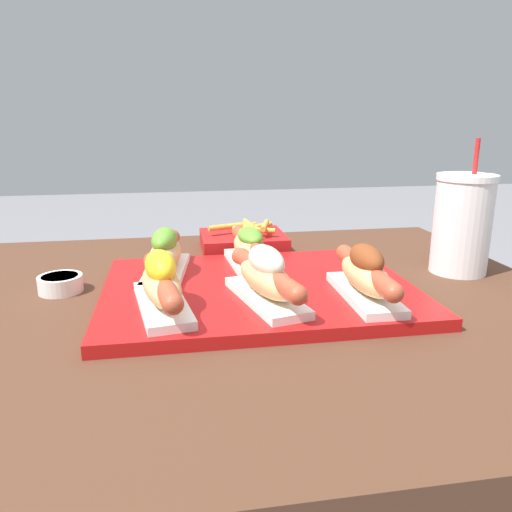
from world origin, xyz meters
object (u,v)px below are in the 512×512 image
at_px(hot_dog_0, 161,283).
at_px(fries_basket, 244,241).
at_px(hot_dog_2, 365,274).
at_px(hot_dog_1, 266,277).
at_px(sauce_bowl, 60,283).
at_px(hot_dog_3, 165,254).
at_px(hot_dog_4, 250,249).
at_px(serving_tray, 258,290).
at_px(drink_cup, 462,224).

distance_m(hot_dog_0, fries_basket, 0.39).
bearing_deg(hot_dog_2, hot_dog_1, 175.95).
bearing_deg(hot_dog_1, sauce_bowl, 154.99).
xyz_separation_m(hot_dog_0, hot_dog_1, (0.14, 0.00, -0.00)).
height_order(hot_dog_3, hot_dog_4, hot_dog_3).
bearing_deg(sauce_bowl, hot_dog_1, -25.01).
height_order(hot_dog_0, hot_dog_4, hot_dog_0).
bearing_deg(hot_dog_4, hot_dog_2, -51.38).
distance_m(hot_dog_0, hot_dog_4, 0.22).
height_order(serving_tray, hot_dog_2, hot_dog_2).
bearing_deg(hot_dog_3, hot_dog_1, -46.64).
bearing_deg(hot_dog_0, hot_dog_1, 1.55).
distance_m(hot_dog_0, hot_dog_2, 0.28).
xyz_separation_m(hot_dog_3, sauce_bowl, (-0.17, -0.01, -0.04)).
height_order(hot_dog_1, hot_dog_2, hot_dog_1).
bearing_deg(hot_dog_0, hot_dog_4, 48.71).
height_order(hot_dog_2, fries_basket, hot_dog_2).
xyz_separation_m(serving_tray, hot_dog_3, (-0.14, 0.07, 0.04)).
distance_m(hot_dog_0, hot_dog_3, 0.15).
xyz_separation_m(hot_dog_2, fries_basket, (-0.12, 0.36, -0.03)).
distance_m(hot_dog_1, drink_cup, 0.40).
relative_size(hot_dog_1, hot_dog_3, 0.99).
bearing_deg(sauce_bowl, drink_cup, -0.67).
height_order(serving_tray, hot_dog_1, hot_dog_1).
xyz_separation_m(hot_dog_1, sauce_bowl, (-0.30, 0.14, -0.04)).
relative_size(hot_dog_2, fries_basket, 1.27).
bearing_deg(hot_dog_4, serving_tray, -91.03).
height_order(hot_dog_0, hot_dog_2, hot_dog_0).
height_order(hot_dog_0, hot_dog_3, hot_dog_0).
distance_m(serving_tray, fries_basket, 0.27).
xyz_separation_m(serving_tray, hot_dog_1, (-0.00, -0.07, 0.04)).
bearing_deg(serving_tray, hot_dog_4, 88.97).
bearing_deg(hot_dog_4, hot_dog_1, -91.20).
relative_size(sauce_bowl, fries_basket, 0.40).
distance_m(hot_dog_2, hot_dog_4, 0.22).
distance_m(serving_tray, sauce_bowl, 0.31).
distance_m(serving_tray, hot_dog_0, 0.17).
relative_size(hot_dog_1, hot_dog_2, 0.98).
distance_m(hot_dog_2, hot_dog_3, 0.32).
bearing_deg(hot_dog_1, drink_cup, 19.69).
distance_m(hot_dog_1, hot_dog_4, 0.16).
relative_size(hot_dog_3, sauce_bowl, 3.13).
height_order(hot_dog_4, sauce_bowl, hot_dog_4).
relative_size(hot_dog_1, sauce_bowl, 3.09).
bearing_deg(hot_dog_3, fries_basket, 51.68).
height_order(drink_cup, fries_basket, drink_cup).
bearing_deg(hot_dog_1, fries_basket, 86.92).
bearing_deg(hot_dog_4, hot_dog_3, -173.66).
relative_size(hot_dog_0, hot_dog_1, 1.01).
xyz_separation_m(sauce_bowl, drink_cup, (0.68, -0.01, 0.07)).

